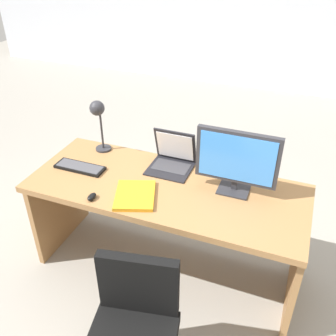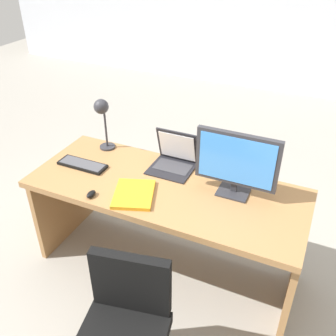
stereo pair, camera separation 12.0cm
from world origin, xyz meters
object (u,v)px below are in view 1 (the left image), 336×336
object	(u,v)px
monitor	(237,159)
keyboard	(80,167)
mouse	(92,197)
desk	(168,205)
book	(135,195)
desk_lamp	(98,115)
laptop	(173,156)

from	to	relation	value
monitor	keyboard	bearing A→B (deg)	-173.10
monitor	mouse	xyz separation A→B (m)	(-0.82, -0.41, -0.22)
desk	keyboard	bearing A→B (deg)	-174.03
mouse	book	size ratio (longest dim) A/B	0.21
desk_lamp	book	distance (m)	0.72
desk	laptop	world-z (taller)	laptop
desk	monitor	size ratio (longest dim) A/B	3.57
book	laptop	bearing A→B (deg)	78.38
desk	monitor	world-z (taller)	monitor
desk	book	world-z (taller)	book
book	mouse	bearing A→B (deg)	-153.81
monitor	desk_lamp	xyz separation A→B (m)	(-1.06, 0.15, 0.06)
desk	laptop	size ratio (longest dim) A/B	6.15
mouse	book	xyz separation A→B (m)	(0.24, 0.12, -0.01)
keyboard	mouse	world-z (taller)	mouse
book	desk	bearing A→B (deg)	58.55
keyboard	desk_lamp	size ratio (longest dim) A/B	0.88
keyboard	mouse	size ratio (longest dim) A/B	4.55
desk	mouse	bearing A→B (deg)	-137.73
desk	desk_lamp	world-z (taller)	desk_lamp
desk	keyboard	world-z (taller)	keyboard
desk	mouse	xyz separation A→B (m)	(-0.38, -0.35, 0.22)
keyboard	book	world-z (taller)	book
keyboard	desk_lamp	xyz separation A→B (m)	(0.02, 0.28, 0.29)
monitor	mouse	world-z (taller)	monitor
monitor	keyboard	size ratio (longest dim) A/B	1.44
mouse	desk_lamp	world-z (taller)	desk_lamp
laptop	mouse	xyz separation A→B (m)	(-0.34, -0.57, -0.06)
keyboard	desk	bearing A→B (deg)	5.97
monitor	book	distance (m)	0.68
mouse	desk	bearing A→B (deg)	42.27
monitor	book	size ratio (longest dim) A/B	1.39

